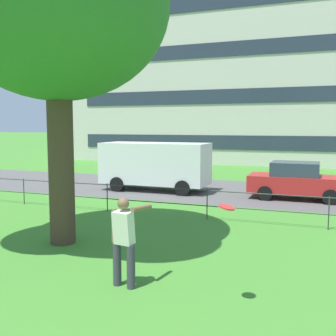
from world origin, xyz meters
The scene contains 7 objects.
street_strip centered at (0.00, 18.60, 0.00)m, with size 80.00×7.11×0.01m, color #565454.
park_fence centered at (0.00, 12.67, 0.67)m, with size 33.10×0.04×1.00m.
person_thrower centered at (-1.85, 6.79, 0.93)m, with size 0.61×0.76×1.71m.
frisbee centered at (0.13, 6.62, 1.71)m, with size 0.31×0.31×0.09m.
panel_van_center centered at (-5.68, 17.56, 1.27)m, with size 5.01×2.12×2.24m.
car_red_left centered at (0.70, 17.56, 0.78)m, with size 4.02×1.85×1.54m.
apartment_building_background centered at (-6.37, 37.76, 8.95)m, with size 26.76×14.24×17.90m.
Camera 1 is at (1.54, 0.16, 3.05)m, focal length 43.19 mm.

